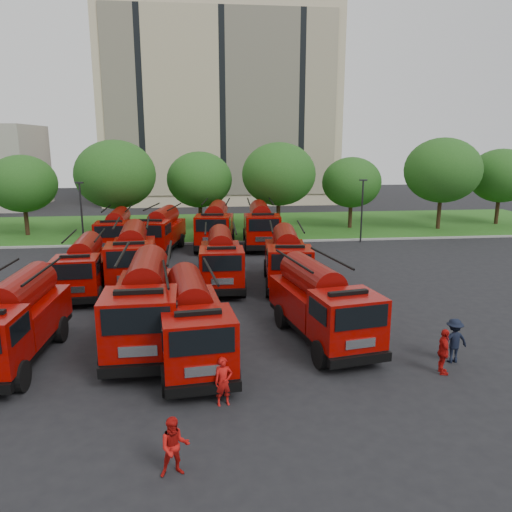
{
  "coord_description": "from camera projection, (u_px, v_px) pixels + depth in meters",
  "views": [
    {
      "loc": [
        -1.07,
        -21.7,
        8.11
      ],
      "look_at": [
        2.02,
        5.38,
        1.8
      ],
      "focal_mm": 35.0,
      "sensor_mm": 36.0,
      "label": 1
    }
  ],
  "objects": [
    {
      "name": "lamp_post_0",
      "position": [
        81.0,
        211.0,
        37.85
      ],
      "size": [
        0.6,
        0.25,
        5.11
      ],
      "color": "black",
      "rests_on": "ground"
    },
    {
      "name": "firefighter_4",
      "position": [
        144.0,
        323.0,
        22.76
      ],
      "size": [
        0.84,
        0.85,
        1.48
      ],
      "primitive_type": "imported",
      "rotation": [
        0.0,
        0.0,
        2.35
      ],
      "color": "black",
      "rests_on": "ground"
    },
    {
      "name": "tree_7",
      "position": [
        501.0,
        176.0,
        48.19
      ],
      "size": [
        6.05,
        6.05,
        7.39
      ],
      "color": "#382314",
      "rests_on": "ground"
    },
    {
      "name": "fire_truck_0",
      "position": [
        13.0,
        321.0,
        18.55
      ],
      "size": [
        2.77,
        6.98,
        3.13
      ],
      "rotation": [
        0.0,
        0.0,
        -0.04
      ],
      "color": "black",
      "rests_on": "ground"
    },
    {
      "name": "tree_4",
      "position": [
        279.0,
        174.0,
        44.22
      ],
      "size": [
        6.55,
        6.55,
        8.01
      ],
      "color": "#382314",
      "rests_on": "ground"
    },
    {
      "name": "fire_truck_8",
      "position": [
        117.0,
        231.0,
        37.17
      ],
      "size": [
        2.52,
        6.7,
        3.04
      ],
      "rotation": [
        0.0,
        0.0,
        0.01
      ],
      "color": "black",
      "rests_on": "ground"
    },
    {
      "name": "lawn",
      "position": [
        211.0,
        226.0,
        48.11
      ],
      "size": [
        70.0,
        16.0,
        0.12
      ],
      "primitive_type": "cube",
      "color": "#265216",
      "rests_on": "ground"
    },
    {
      "name": "tree_2",
      "position": [
        115.0,
        175.0,
        41.68
      ],
      "size": [
        6.72,
        6.72,
        8.22
      ],
      "color": "#382314",
      "rests_on": "ground"
    },
    {
      "name": "fire_truck_11",
      "position": [
        261.0,
        225.0,
        39.04
      ],
      "size": [
        3.04,
        7.44,
        3.32
      ],
      "rotation": [
        0.0,
        0.0,
        -0.06
      ],
      "color": "black",
      "rests_on": "ground"
    },
    {
      "name": "tree_3",
      "position": [
        200.0,
        180.0,
        45.02
      ],
      "size": [
        5.88,
        5.88,
        7.19
      ],
      "color": "#382314",
      "rests_on": "ground"
    },
    {
      "name": "fire_truck_9",
      "position": [
        160.0,
        231.0,
        37.02
      ],
      "size": [
        3.65,
        7.27,
        3.17
      ],
      "rotation": [
        0.0,
        0.0,
        -0.19
      ],
      "color": "black",
      "rests_on": "ground"
    },
    {
      "name": "fire_truck_4",
      "position": [
        84.0,
        266.0,
        26.99
      ],
      "size": [
        2.62,
        6.53,
        2.92
      ],
      "rotation": [
        0.0,
        0.0,
        0.05
      ],
      "color": "black",
      "rests_on": "ground"
    },
    {
      "name": "apartment_building",
      "position": [
        220.0,
        107.0,
        66.76
      ],
      "size": [
        30.0,
        14.18,
        25.0
      ],
      "color": "beige",
      "rests_on": "ground"
    },
    {
      "name": "fire_truck_6",
      "position": [
        221.0,
        259.0,
        28.41
      ],
      "size": [
        2.62,
        6.81,
        3.07
      ],
      "rotation": [
        0.0,
        0.0,
        -0.03
      ],
      "color": "black",
      "rests_on": "ground"
    },
    {
      "name": "fire_truck_1",
      "position": [
        146.0,
        303.0,
        20.03
      ],
      "size": [
        2.94,
        7.68,
        3.47
      ],
      "rotation": [
        0.0,
        0.0,
        0.02
      ],
      "color": "black",
      "rests_on": "ground"
    },
    {
      "name": "curb",
      "position": [
        214.0,
        243.0,
        40.27
      ],
      "size": [
        70.0,
        0.3,
        0.14
      ],
      "primitive_type": "cube",
      "color": "gray",
      "rests_on": "ground"
    },
    {
      "name": "tree_5",
      "position": [
        352.0,
        182.0,
        46.16
      ],
      "size": [
        5.46,
        5.46,
        6.68
      ],
      "color": "#382314",
      "rests_on": "ground"
    },
    {
      "name": "firefighter_5",
      "position": [
        294.0,
        293.0,
        27.22
      ],
      "size": [
        1.77,
        0.85,
        1.87
      ],
      "primitive_type": "imported",
      "rotation": [
        0.0,
        0.0,
        3.08
      ],
      "color": "#AD100D",
      "rests_on": "ground"
    },
    {
      "name": "firefighter_1",
      "position": [
        176.0,
        474.0,
        12.42
      ],
      "size": [
        0.81,
        0.51,
        1.55
      ],
      "primitive_type": "imported",
      "rotation": [
        0.0,
        0.0,
        0.14
      ],
      "color": "#AD100D",
      "rests_on": "ground"
    },
    {
      "name": "fire_truck_2",
      "position": [
        192.0,
        321.0,
        18.5
      ],
      "size": [
        3.09,
        7.06,
        3.12
      ],
      "rotation": [
        0.0,
        0.0,
        0.11
      ],
      "color": "black",
      "rests_on": "ground"
    },
    {
      "name": "tree_1",
      "position": [
        23.0,
        184.0,
        42.43
      ],
      "size": [
        5.71,
        5.71,
        6.98
      ],
      "color": "#382314",
      "rests_on": "ground"
    },
    {
      "name": "lamp_post_1",
      "position": [
        362.0,
        207.0,
        40.27
      ],
      "size": [
        0.6,
        0.25,
        5.11
      ],
      "color": "black",
      "rests_on": "ground"
    },
    {
      "name": "fire_truck_10",
      "position": [
        215.0,
        225.0,
        38.85
      ],
      "size": [
        3.38,
        7.56,
        3.33
      ],
      "rotation": [
        0.0,
        0.0,
        -0.12
      ],
      "color": "black",
      "rests_on": "ground"
    },
    {
      "name": "fire_truck_3",
      "position": [
        321.0,
        303.0,
        20.52
      ],
      "size": [
        3.55,
        7.2,
        3.14
      ],
      "rotation": [
        0.0,
        0.0,
        0.18
      ],
      "color": "black",
      "rests_on": "ground"
    },
    {
      "name": "firefighter_2",
      "position": [
        442.0,
        373.0,
        17.81
      ],
      "size": [
        0.77,
        1.08,
        1.67
      ],
      "primitive_type": "imported",
      "rotation": [
        0.0,
        0.0,
        1.34
      ],
      "color": "#AD100D",
      "rests_on": "ground"
    },
    {
      "name": "firefighter_3",
      "position": [
        452.0,
        362.0,
        18.76
      ],
      "size": [
        1.14,
        0.65,
        1.7
      ],
      "primitive_type": "imported",
      "rotation": [
        0.0,
        0.0,
        3.22
      ],
      "color": "black",
      "rests_on": "ground"
    },
    {
      "name": "tree_6",
      "position": [
        442.0,
        170.0,
        45.33
      ],
      "size": [
        6.89,
        6.89,
        8.42
      ],
      "color": "#382314",
      "rests_on": "ground"
    },
    {
      "name": "ground",
      "position": [
        226.0,
        321.0,
        22.95
      ],
      "size": [
        140.0,
        140.0,
        0.0
      ],
      "primitive_type": "plane",
      "color": "black",
      "rests_on": "ground"
    },
    {
      "name": "fire_truck_5",
      "position": [
        133.0,
        255.0,
        28.82
      ],
      "size": [
        3.05,
        7.41,
        3.3
      ],
      "rotation": [
        0.0,
        0.0,
        0.07
      ],
      "color": "black",
      "rests_on": "ground"
    },
    {
      "name": "fire_truck_7",
      "position": [
        287.0,
        258.0,
        28.57
      ],
      "size": [
        3.11,
        7.1,
        3.13
      ],
      "rotation": [
        0.0,
        0.0,
        -0.11
      ],
      "color": "black",
      "rests_on": "ground"
    },
    {
      "name": "firefighter_0",
      "position": [
        224.0,
        404.0,
        15.72
      ],
      "size": [
        0.64,
        0.52,
        1.58
      ],
      "primitive_type": "imported",
      "rotation": [
        0.0,
        0.0,
        0.18
      ],
      "color": "#AD100D",
      "rests_on": "ground"
    }
  ]
}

